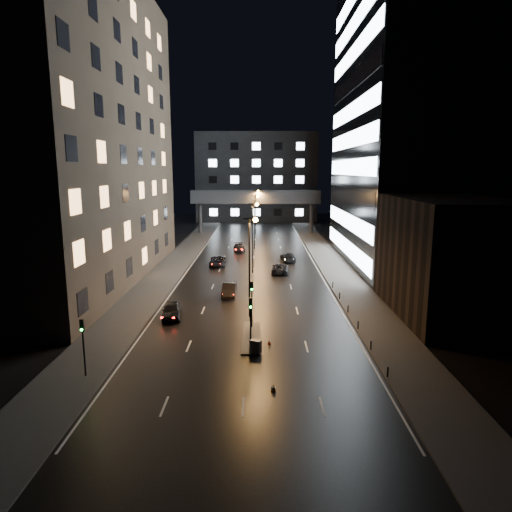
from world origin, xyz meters
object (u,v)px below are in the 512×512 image
(car_away_a, at_px, (172,310))
(utility_cabinet, at_px, (256,346))
(car_toward_a, at_px, (280,269))
(car_away_b, at_px, (229,290))
(car_away_d, at_px, (239,248))
(car_toward_b, at_px, (288,257))
(car_away_c, at_px, (218,261))

(car_away_a, distance_m, utility_cabinet, 12.55)
(utility_cabinet, bearing_deg, car_toward_a, 106.31)
(car_away_b, relative_size, car_away_d, 0.98)
(car_toward_a, distance_m, utility_cabinet, 29.67)
(car_away_d, relative_size, car_toward_b, 0.93)
(car_away_c, distance_m, car_toward_a, 10.69)
(car_away_d, bearing_deg, car_away_a, -105.20)
(car_away_b, distance_m, car_away_d, 29.92)
(car_away_c, bearing_deg, car_away_b, -82.12)
(car_away_a, bearing_deg, car_toward_b, 58.09)
(car_toward_a, xyz_separation_m, utility_cabinet, (-3.23, -29.49, -0.01))
(car_away_a, relative_size, car_toward_b, 0.92)
(car_away_a, bearing_deg, car_away_b, 50.28)
(car_away_a, height_order, car_away_c, car_away_a)
(car_away_c, relative_size, car_toward_b, 1.04)
(car_away_b, height_order, car_away_d, car_away_b)
(car_away_b, relative_size, car_toward_b, 0.91)
(car_away_a, relative_size, car_away_b, 1.01)
(car_away_c, relative_size, car_toward_a, 1.03)
(car_toward_b, bearing_deg, car_away_a, 58.96)
(car_toward_a, xyz_separation_m, car_toward_b, (1.69, 8.71, 0.03))
(car_away_c, bearing_deg, utility_cabinet, -81.68)
(car_toward_a, distance_m, car_toward_b, 8.88)
(car_toward_b, relative_size, utility_cabinet, 4.66)
(car_toward_a, bearing_deg, car_away_a, 63.96)
(car_away_a, height_order, utility_cabinet, car_away_a)
(car_away_c, distance_m, utility_cabinet, 34.99)
(car_away_b, bearing_deg, car_away_c, 100.12)
(car_away_c, distance_m, car_toward_b, 11.79)
(car_away_c, xyz_separation_m, car_toward_a, (9.48, -4.94, -0.02))
(car_toward_b, xyz_separation_m, utility_cabinet, (-4.93, -38.20, -0.04))
(car_away_a, bearing_deg, utility_cabinet, -54.12)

